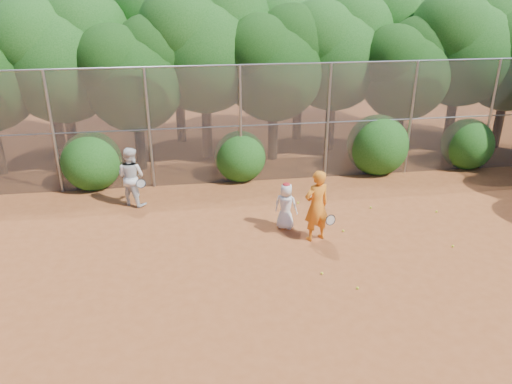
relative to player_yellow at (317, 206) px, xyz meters
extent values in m
plane|color=brown|center=(-0.49, -1.59, -1.00)|extent=(80.00, 80.00, 0.00)
cylinder|color=gray|center=(-7.49, 4.41, 1.00)|extent=(0.09, 0.09, 4.00)
cylinder|color=gray|center=(-4.49, 4.41, 1.00)|extent=(0.09, 0.09, 4.00)
cylinder|color=gray|center=(-1.49, 4.41, 1.00)|extent=(0.09, 0.09, 4.00)
cylinder|color=gray|center=(1.51, 4.41, 1.00)|extent=(0.09, 0.09, 4.00)
cylinder|color=gray|center=(4.51, 4.41, 1.00)|extent=(0.09, 0.09, 4.00)
cylinder|color=gray|center=(7.51, 4.41, 1.00)|extent=(0.09, 0.09, 4.00)
cylinder|color=gray|center=(-0.49, 4.41, 3.00)|extent=(20.00, 0.05, 0.05)
cylinder|color=gray|center=(-0.49, 4.41, 1.00)|extent=(20.00, 0.04, 0.04)
cube|color=slate|center=(-0.49, 4.41, 1.00)|extent=(20.00, 0.02, 4.00)
sphere|color=black|center=(-9.23, 6.79, 3.48)|extent=(3.05, 3.05, 3.05)
cylinder|color=black|center=(-7.49, 6.91, 0.26)|extent=(0.38, 0.38, 2.52)
sphere|color=#164812|center=(-7.49, 6.91, 2.73)|extent=(4.03, 4.03, 4.03)
sphere|color=#164812|center=(-6.69, 7.32, 3.74)|extent=(3.23, 3.23, 3.23)
sphere|color=#164812|center=(-8.20, 6.61, 3.54)|extent=(3.02, 3.02, 3.02)
cylinder|color=black|center=(-4.99, 6.21, 0.09)|extent=(0.36, 0.36, 2.17)
sphere|color=black|center=(-4.99, 6.21, 2.21)|extent=(3.47, 3.47, 3.47)
sphere|color=black|center=(-4.30, 6.56, 3.08)|extent=(2.78, 2.78, 2.78)
sphere|color=black|center=(-5.60, 5.95, 2.91)|extent=(2.60, 2.60, 2.60)
cylinder|color=black|center=(-2.49, 7.21, 0.33)|extent=(0.39, 0.39, 2.66)
sphere|color=#164812|center=(-2.49, 7.21, 2.94)|extent=(4.26, 4.26, 4.26)
sphere|color=#164812|center=(-1.64, 7.64, 4.00)|extent=(3.40, 3.40, 3.40)
sphere|color=#164812|center=(-3.24, 6.89, 3.79)|extent=(3.19, 3.19, 3.19)
cylinder|color=black|center=(0.01, 6.61, 0.14)|extent=(0.37, 0.37, 2.27)
sphere|color=black|center=(0.01, 6.61, 2.37)|extent=(3.64, 3.64, 3.64)
sphere|color=black|center=(0.74, 6.98, 3.28)|extent=(2.91, 2.91, 2.91)
sphere|color=black|center=(-0.63, 6.34, 3.10)|extent=(2.73, 2.73, 2.73)
cylinder|color=black|center=(2.51, 7.41, 0.23)|extent=(0.38, 0.38, 2.45)
sphere|color=#164812|center=(2.51, 7.41, 2.63)|extent=(3.92, 3.92, 3.92)
sphere|color=#164812|center=(3.29, 7.81, 3.61)|extent=(3.14, 3.14, 3.14)
sphere|color=#164812|center=(1.82, 7.12, 3.41)|extent=(2.94, 2.94, 2.94)
cylinder|color=black|center=(5.01, 6.41, 0.05)|extent=(0.36, 0.36, 2.10)
sphere|color=black|center=(5.01, 6.41, 2.11)|extent=(3.36, 3.36, 3.36)
sphere|color=black|center=(5.68, 6.75, 2.95)|extent=(2.69, 2.69, 2.69)
sphere|color=black|center=(4.42, 6.16, 2.78)|extent=(2.52, 2.52, 2.52)
cylinder|color=black|center=(7.51, 7.01, 0.30)|extent=(0.39, 0.39, 2.59)
sphere|color=#164812|center=(7.51, 7.01, 2.83)|extent=(4.14, 4.14, 4.14)
sphere|color=#164812|center=(8.34, 7.43, 3.87)|extent=(3.32, 3.32, 3.32)
sphere|color=#164812|center=(6.78, 6.70, 3.66)|extent=(3.11, 3.11, 3.11)
cylinder|color=black|center=(9.51, 6.71, 0.16)|extent=(0.37, 0.37, 2.31)
sphere|color=black|center=(9.51, 6.71, 2.42)|extent=(3.70, 3.70, 3.70)
sphere|color=black|center=(8.86, 6.44, 3.16)|extent=(2.77, 2.77, 2.77)
cylinder|color=black|center=(-8.49, 9.21, 0.31)|extent=(0.39, 0.39, 2.62)
sphere|color=#164812|center=(-8.49, 9.21, 2.89)|extent=(4.20, 4.20, 4.20)
sphere|color=#164812|center=(-7.65, 9.63, 3.94)|extent=(3.36, 3.36, 3.36)
sphere|color=#164812|center=(-9.23, 8.90, 3.73)|extent=(3.15, 3.15, 3.15)
cylinder|color=black|center=(-3.49, 9.41, 0.40)|extent=(0.40, 0.40, 2.80)
sphere|color=#164812|center=(-3.49, 9.41, 3.15)|extent=(4.48, 4.48, 4.48)
sphere|color=#164812|center=(-2.60, 9.86, 4.27)|extent=(3.58, 3.58, 3.58)
sphere|color=#164812|center=(-4.28, 9.08, 4.04)|extent=(3.36, 3.36, 3.36)
cylinder|color=black|center=(1.51, 9.01, 0.26)|extent=(0.38, 0.38, 2.52)
sphere|color=#164812|center=(1.51, 9.01, 2.73)|extent=(4.03, 4.03, 4.03)
sphere|color=#164812|center=(2.31, 9.42, 3.74)|extent=(3.23, 3.23, 3.23)
sphere|color=#164812|center=(0.80, 8.71, 3.54)|extent=(3.02, 3.02, 3.02)
cylinder|color=black|center=(6.01, 9.61, 0.37)|extent=(0.40, 0.40, 2.73)
sphere|color=#164812|center=(6.01, 9.61, 3.04)|extent=(4.37, 4.37, 4.37)
sphere|color=#164812|center=(6.88, 10.05, 4.13)|extent=(3.49, 3.49, 3.49)
sphere|color=#164812|center=(5.24, 9.29, 3.92)|extent=(3.28, 3.28, 3.28)
sphere|color=#164812|center=(-6.49, 4.71, 0.00)|extent=(2.00, 2.00, 2.00)
sphere|color=#164812|center=(-1.49, 4.71, -0.10)|extent=(1.80, 1.80, 1.80)
sphere|color=#164812|center=(3.51, 4.71, 0.10)|extent=(2.20, 2.20, 2.20)
sphere|color=#164812|center=(7.01, 4.71, -0.05)|extent=(1.90, 1.90, 1.90)
imported|color=orange|center=(0.00, 0.00, 0.00)|extent=(0.84, 0.67, 2.00)
torus|color=black|center=(0.35, -0.20, -0.35)|extent=(0.31, 0.14, 0.30)
cylinder|color=black|center=(0.29, 0.01, -0.38)|extent=(0.10, 0.28, 0.07)
imported|color=white|center=(-0.66, 0.77, -0.32)|extent=(0.79, 0.69, 1.36)
ellipsoid|color=#A8181D|center=(-0.66, 0.77, 0.32)|extent=(0.22, 0.22, 0.13)
sphere|color=yellow|center=(-0.36, 0.57, -0.15)|extent=(0.07, 0.07, 0.07)
imported|color=silver|center=(-5.06, 3.05, -0.07)|extent=(1.14, 1.08, 1.86)
torus|color=black|center=(-4.76, 2.75, -0.20)|extent=(0.33, 0.24, 0.25)
cylinder|color=black|center=(-4.74, 2.92, -0.33)|extent=(0.06, 0.24, 0.20)
sphere|color=yellow|center=(0.89, 0.28, -0.96)|extent=(0.07, 0.07, 0.07)
sphere|color=yellow|center=(4.07, 1.06, -0.96)|extent=(0.07, 0.07, 0.07)
sphere|color=yellow|center=(0.36, -2.47, -0.96)|extent=(0.07, 0.07, 0.07)
sphere|color=yellow|center=(3.50, -0.98, -0.96)|extent=(0.07, 0.07, 0.07)
sphere|color=yellow|center=(-0.28, -1.74, -0.96)|extent=(0.07, 0.07, 0.07)
sphere|color=yellow|center=(2.20, 1.61, -0.96)|extent=(0.07, 0.07, 0.07)
camera|label=1|loc=(-3.34, -11.62, 5.63)|focal=35.00mm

